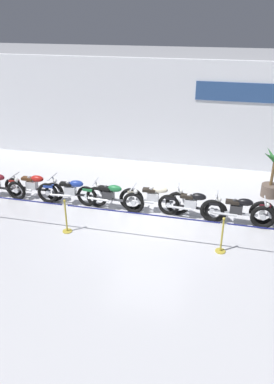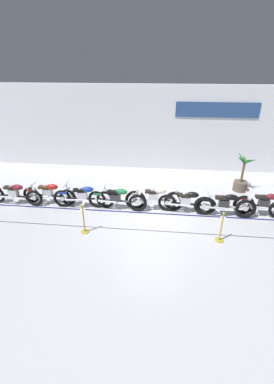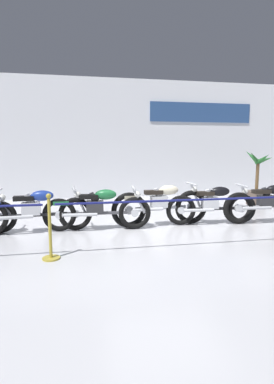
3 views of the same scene
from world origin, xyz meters
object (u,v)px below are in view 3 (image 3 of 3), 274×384
(motorcycle_blue_2, at_px, (34,211))
(motorcycle_black_6, at_px, (268,203))
(stanchion_mid_left, at_px, (50,237))
(motorcycle_green_3, at_px, (98,209))
(stanchion_far_left, at_px, (91,210))
(motorcycle_black_5, at_px, (212,205))
(potted_palm_left_of_row, at_px, (257,185))
(motorcycle_cream_4, at_px, (161,205))

(motorcycle_blue_2, height_order, motorcycle_black_6, motorcycle_black_6)
(motorcycle_blue_2, xyz_separation_m, stanchion_mid_left, (0.47, -1.62, -0.11))
(motorcycle_blue_2, distance_m, motorcycle_green_3, 1.31)
(motorcycle_black_6, bearing_deg, stanchion_far_left, -159.99)
(motorcycle_black_5, height_order, stanchion_far_left, stanchion_far_left)
(potted_palm_left_of_row, xyz_separation_m, stanchion_mid_left, (-5.95, -3.79, -0.25))
(motorcycle_blue_2, height_order, stanchion_mid_left, stanchion_mid_left)
(motorcycle_blue_2, height_order, motorcycle_green_3, motorcycle_blue_2)
(motorcycle_blue_2, distance_m, potted_palm_left_of_row, 6.78)
(motorcycle_black_6, distance_m, potted_palm_left_of_row, 2.53)
(motorcycle_black_6, bearing_deg, motorcycle_green_3, 178.99)
(potted_palm_left_of_row, height_order, stanchion_far_left, potted_palm_left_of_row)
(motorcycle_green_3, distance_m, motorcycle_black_6, 3.99)
(motorcycle_black_6, height_order, stanchion_far_left, stanchion_far_left)
(motorcycle_blue_2, bearing_deg, potted_palm_left_of_row, 18.66)
(motorcycle_green_3, relative_size, stanchion_far_left, 0.17)
(motorcycle_green_3, relative_size, motorcycle_cream_4, 1.01)
(motorcycle_black_5, bearing_deg, motorcycle_blue_2, -179.83)
(motorcycle_green_3, bearing_deg, stanchion_mid_left, -117.69)
(motorcycle_black_5, xyz_separation_m, motorcycle_black_6, (1.36, -0.11, 0.00))
(motorcycle_blue_2, relative_size, stanchion_mid_left, 2.28)
(motorcycle_black_5, bearing_deg, stanchion_far_left, -149.96)
(motorcycle_blue_2, relative_size, stanchion_far_left, 0.17)
(motorcycle_blue_2, bearing_deg, motorcycle_cream_4, 2.07)
(stanchion_far_left, xyz_separation_m, stanchion_mid_left, (-0.64, -0.00, -0.41))
(motorcycle_cream_4, xyz_separation_m, potted_palm_left_of_row, (3.67, 2.07, 0.12))
(motorcycle_green_3, bearing_deg, motorcycle_black_6, -1.01)
(motorcycle_green_3, bearing_deg, stanchion_far_left, -96.89)
(potted_palm_left_of_row, xyz_separation_m, stanchion_far_left, (-5.31, -3.79, 0.16))
(motorcycle_blue_2, bearing_deg, stanchion_mid_left, -73.78)
(motorcycle_black_6, distance_m, stanchion_mid_left, 5.07)
(motorcycle_green_3, height_order, stanchion_mid_left, stanchion_mid_left)
(motorcycle_blue_2, distance_m, stanchion_mid_left, 1.70)
(motorcycle_cream_4, xyz_separation_m, motorcycle_black_5, (1.20, -0.09, -0.03))
(stanchion_far_left, bearing_deg, potted_palm_left_of_row, 35.56)
(motorcycle_black_5, xyz_separation_m, stanchion_far_left, (-2.83, -1.64, 0.30))
(motorcycle_blue_2, xyz_separation_m, motorcycle_black_5, (3.95, 0.01, -0.01))
(motorcycle_cream_4, distance_m, stanchion_far_left, 2.39)
(stanchion_far_left, bearing_deg, motorcycle_cream_4, 46.58)
(motorcycle_blue_2, distance_m, stanchion_far_left, 1.99)
(motorcycle_black_6, bearing_deg, motorcycle_black_5, 175.32)
(potted_palm_left_of_row, relative_size, stanchion_far_left, 0.13)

